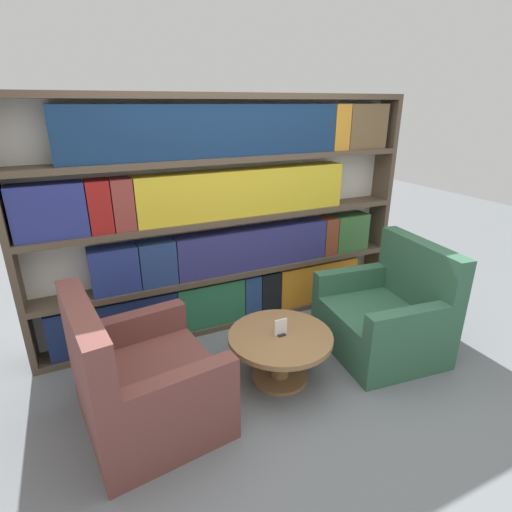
% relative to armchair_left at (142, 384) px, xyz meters
% --- Properties ---
extents(ground_plane, '(14.00, 14.00, 0.00)m').
position_rel_armchair_left_xyz_m(ground_plane, '(1.02, -0.34, -0.30)').
color(ground_plane, slate).
extents(bookshelf, '(3.48, 0.30, 2.08)m').
position_rel_armchair_left_xyz_m(bookshelf, '(1.01, 1.01, 0.72)').
color(bookshelf, silver).
rests_on(bookshelf, ground_plane).
extents(armchair_left, '(0.93, 1.02, 0.94)m').
position_rel_armchair_left_xyz_m(armchair_left, '(0.00, 0.00, 0.00)').
color(armchair_left, brown).
rests_on(armchair_left, ground_plane).
extents(armchair_right, '(0.92, 1.02, 0.94)m').
position_rel_armchair_left_xyz_m(armchair_right, '(2.04, 0.00, 0.00)').
color(armchair_right, '#336047').
rests_on(armchair_right, ground_plane).
extents(coffee_table, '(0.78, 0.78, 0.39)m').
position_rel_armchair_left_xyz_m(coffee_table, '(1.02, 0.01, -0.02)').
color(coffee_table, olive).
rests_on(coffee_table, ground_plane).
extents(table_sign, '(0.10, 0.06, 0.13)m').
position_rel_armchair_left_xyz_m(table_sign, '(1.02, 0.01, 0.14)').
color(table_sign, black).
rests_on(table_sign, coffee_table).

